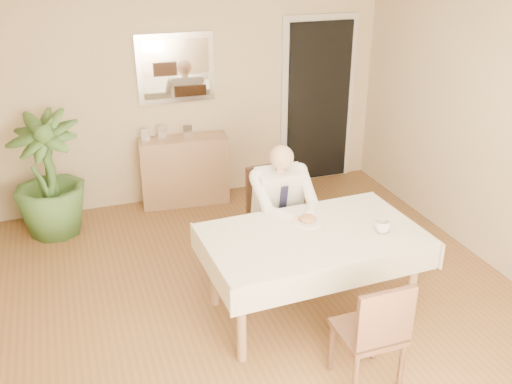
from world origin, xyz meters
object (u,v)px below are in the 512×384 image
object	(u,v)px
chair_far	(273,210)
sideboard	(184,171)
seated_man	(285,209)
coffee_mug	(382,226)
potted_palm	(48,176)
chair_near	(375,331)
dining_table	(313,242)

from	to	relation	value
chair_far	sideboard	world-z (taller)	chair_far
seated_man	coffee_mug	distance (m)	0.92
seated_man	potted_palm	xyz separation A→B (m)	(-1.97, 1.58, -0.04)
chair_near	seated_man	bearing A→B (deg)	91.02
coffee_mug	chair_far	bearing A→B (deg)	116.45
potted_palm	chair_near	bearing A→B (deg)	-57.24
coffee_mug	sideboard	world-z (taller)	coffee_mug
potted_palm	dining_table	bearing A→B (deg)	-47.82
dining_table	chair_near	world-z (taller)	chair_near
chair_far	seated_man	world-z (taller)	seated_man
dining_table	seated_man	bearing A→B (deg)	87.90
dining_table	seated_man	xyz separation A→B (m)	(-0.00, 0.59, 0.02)
chair_far	chair_near	world-z (taller)	chair_far
coffee_mug	potted_palm	world-z (taller)	potted_palm
dining_table	seated_man	distance (m)	0.59
sideboard	potted_palm	world-z (taller)	potted_palm
chair_far	coffee_mug	world-z (taller)	chair_far
chair_near	sideboard	bearing A→B (deg)	98.68
chair_far	potted_palm	distance (m)	2.35
seated_man	sideboard	distance (m)	1.94
chair_near	coffee_mug	xyz separation A→B (m)	(0.49, 0.78, 0.31)
chair_far	coffee_mug	distance (m)	1.20
dining_table	chair_near	bearing A→B (deg)	-90.06
seated_man	coffee_mug	size ratio (longest dim) A/B	10.06
coffee_mug	potted_palm	xyz separation A→B (m)	(-2.49, 2.33, -0.15)
chair_far	potted_palm	bearing A→B (deg)	143.75
sideboard	potted_palm	size ratio (longest dim) A/B	0.77
coffee_mug	sideboard	xyz separation A→B (m)	(-1.02, 2.61, -0.40)
coffee_mug	sideboard	distance (m)	2.83
seated_man	chair_far	bearing A→B (deg)	90.00
chair_near	chair_far	bearing A→B (deg)	90.82
chair_far	potted_palm	xyz separation A→B (m)	(-1.97, 1.28, 0.11)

